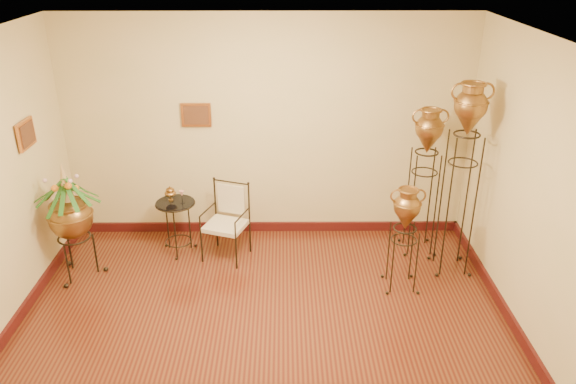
{
  "coord_description": "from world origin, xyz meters",
  "views": [
    {
      "loc": [
        0.21,
        -4.1,
        3.56
      ],
      "look_at": [
        0.25,
        1.3,
        1.1
      ],
      "focal_mm": 35.0,
      "sensor_mm": 36.0,
      "label": 1
    }
  ],
  "objects_px": {
    "amphora_tall": "(461,179)",
    "side_table": "(177,226)",
    "amphora_mid": "(424,181)",
    "planter_urn": "(70,213)",
    "armchair": "(225,223)"
  },
  "relations": [
    {
      "from": "amphora_tall",
      "to": "side_table",
      "type": "bearing_deg",
      "value": 172.75
    },
    {
      "from": "amphora_mid",
      "to": "planter_urn",
      "type": "height_order",
      "value": "amphora_mid"
    },
    {
      "from": "side_table",
      "to": "amphora_tall",
      "type": "bearing_deg",
      "value": -7.25
    },
    {
      "from": "amphora_tall",
      "to": "amphora_mid",
      "type": "height_order",
      "value": "amphora_tall"
    },
    {
      "from": "amphora_tall",
      "to": "armchair",
      "type": "bearing_deg",
      "value": 174.12
    },
    {
      "from": "amphora_tall",
      "to": "armchair",
      "type": "distance_m",
      "value": 2.74
    },
    {
      "from": "planter_urn",
      "to": "armchair",
      "type": "xyz_separation_m",
      "value": [
        1.66,
        0.38,
        -0.33
      ]
    },
    {
      "from": "amphora_tall",
      "to": "armchair",
      "type": "xyz_separation_m",
      "value": [
        -2.64,
        0.27,
        -0.68
      ]
    },
    {
      "from": "armchair",
      "to": "side_table",
      "type": "distance_m",
      "value": 0.63
    },
    {
      "from": "planter_urn",
      "to": "side_table",
      "type": "xyz_separation_m",
      "value": [
        1.05,
        0.52,
        -0.44
      ]
    },
    {
      "from": "planter_urn",
      "to": "side_table",
      "type": "relative_size",
      "value": 1.66
    },
    {
      "from": "amphora_tall",
      "to": "armchair",
      "type": "relative_size",
      "value": 2.42
    },
    {
      "from": "amphora_tall",
      "to": "side_table",
      "type": "xyz_separation_m",
      "value": [
        -3.25,
        0.41,
        -0.79
      ]
    },
    {
      "from": "amphora_tall",
      "to": "side_table",
      "type": "relative_size",
      "value": 2.63
    },
    {
      "from": "planter_urn",
      "to": "amphora_tall",
      "type": "bearing_deg",
      "value": 1.45
    }
  ]
}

